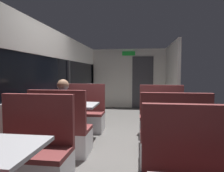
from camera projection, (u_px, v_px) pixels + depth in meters
name	position (u px, v px, depth m)	size (l,w,h in m)	color
ground_plane	(117.00, 147.00, 3.69)	(3.30, 9.20, 0.02)	#514F4C
carriage_window_panel_left	(42.00, 86.00, 3.80)	(0.09, 8.48, 2.30)	beige
carriage_end_bulkhead	(130.00, 79.00, 7.75)	(2.90, 0.11, 2.30)	beige
carriage_aisle_panel_right	(172.00, 80.00, 6.38)	(0.08, 2.40, 2.30)	beige
bench_near_window_facing_entry	(32.00, 158.00, 2.41)	(0.95, 0.50, 1.10)	silver
dining_table_mid_window	(74.00, 109.00, 3.99)	(0.90, 0.70, 0.74)	#9E9EA3
bench_mid_window_facing_end	(61.00, 135.00, 3.32)	(0.95, 0.50, 1.10)	silver
bench_mid_window_facing_entry	(84.00, 117.00, 4.71)	(0.95, 0.50, 1.10)	silver
dining_table_rear_aisle	(167.00, 113.00, 3.56)	(0.90, 0.70, 0.74)	#9E9EA3
bench_rear_aisle_facing_end	(173.00, 144.00, 2.89)	(0.95, 0.50, 1.10)	silver
bench_rear_aisle_facing_entry	(162.00, 121.00, 4.27)	(0.95, 0.50, 1.10)	silver
seated_passenger	(63.00, 121.00, 3.38)	(0.47, 0.55, 1.26)	#26262D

